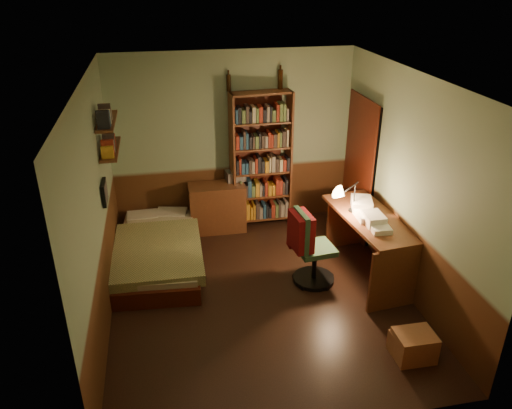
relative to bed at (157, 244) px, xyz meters
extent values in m
cube|color=black|center=(1.19, -0.97, -0.31)|extent=(3.50, 4.00, 0.02)
cube|color=silver|center=(1.19, -0.97, 2.31)|extent=(3.50, 4.00, 0.02)
cube|color=gray|center=(1.19, 1.04, 1.00)|extent=(3.50, 0.02, 2.60)
cube|color=gray|center=(-0.57, -0.97, 1.00)|extent=(0.02, 4.00, 2.60)
cube|color=gray|center=(2.95, -0.97, 1.00)|extent=(0.02, 4.00, 2.60)
cube|color=gray|center=(1.19, -2.98, 1.00)|extent=(3.50, 0.02, 2.60)
cube|color=black|center=(2.91, 0.33, 0.70)|extent=(0.06, 0.90, 2.00)
cube|color=#3A1209|center=(2.88, 0.33, 0.70)|extent=(0.02, 0.98, 2.08)
cube|color=olive|center=(0.00, 0.00, 0.00)|extent=(1.21, 2.06, 0.59)
cube|color=#592E19|center=(0.90, 0.79, 0.07)|extent=(0.82, 0.42, 0.73)
cube|color=#B2B2B7|center=(1.20, 0.92, 0.51)|extent=(0.30, 0.24, 0.15)
cube|color=#592E19|center=(1.58, 0.88, 0.72)|extent=(0.90, 0.36, 2.04)
cylinder|color=black|center=(1.14, 0.99, 1.86)|extent=(0.06, 0.06, 0.23)
cylinder|color=black|center=(1.87, 0.99, 1.88)|extent=(0.08, 0.08, 0.27)
cube|color=#592E19|center=(2.63, -0.76, 0.11)|extent=(0.79, 1.59, 0.82)
cube|color=silver|center=(2.59, -0.53, 0.59)|extent=(0.33, 0.39, 0.14)
cone|color=black|center=(2.47, -0.57, 0.85)|extent=(0.26, 0.26, 0.65)
cube|color=#335A3A|center=(1.92, -0.81, 0.14)|extent=(0.47, 0.43, 0.87)
cube|color=maroon|center=(1.80, -0.94, 0.80)|extent=(0.33, 0.43, 0.45)
cube|color=#592E19|center=(-0.45, 0.13, 1.30)|extent=(0.20, 0.90, 0.03)
cube|color=#592E19|center=(-0.45, 0.13, 1.65)|extent=(0.20, 0.90, 0.03)
cube|color=black|center=(-0.53, -0.37, 0.95)|extent=(0.04, 0.32, 0.26)
cube|color=#9D6442|center=(2.51, -2.32, -0.15)|extent=(0.40, 0.32, 0.30)
cube|color=#9D6442|center=(2.47, -2.26, -0.18)|extent=(0.34, 0.28, 0.23)
camera|label=1|loc=(0.18, -5.86, 3.33)|focal=35.00mm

